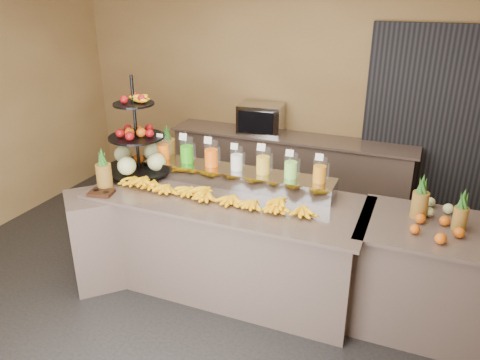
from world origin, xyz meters
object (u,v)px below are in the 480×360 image
Objects in this scene: oven_warmer at (261,118)px; right_fruit_pile at (436,219)px; pitcher_tray at (237,177)px; condiment_caddy at (101,193)px; fruit_stand at (142,151)px; banana_heap at (210,192)px.

right_fruit_pile is at bearing -46.58° from oven_warmer.
condiment_caddy is (-1.04, -0.67, -0.06)m from pitcher_tray.
right_fruit_pile is (2.79, 0.48, 0.05)m from condiment_caddy.
pitcher_tray is 1.24m from condiment_caddy.
right_fruit_pile is 0.76× the size of oven_warmer.
pitcher_tray is at bearing 173.66° from right_fruit_pile.
condiment_caddy is 2.44m from oven_warmer.
pitcher_tray is 0.98m from fruit_stand.
fruit_stand reaches higher than condiment_caddy.
fruit_stand is 1.87m from oven_warmer.
pitcher_tray is 1.90× the size of fruit_stand.
oven_warmer is (-2.12, 1.86, 0.11)m from right_fruit_pile.
fruit_stand is at bearing 163.24° from banana_heap.
banana_heap is 1.93× the size of fruit_stand.
pitcher_tray is 0.98× the size of banana_heap.
right_fruit_pile is at bearing 5.26° from banana_heap.
banana_heap is at bearing -87.68° from oven_warmer.
oven_warmer reaches higher than pitcher_tray.
condiment_caddy is at bearing -97.36° from fruit_stand.
fruit_stand is at bearing -113.64° from oven_warmer.
condiment_caddy is at bearing -161.75° from banana_heap.
banana_heap is at bearing -16.39° from fruit_stand.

